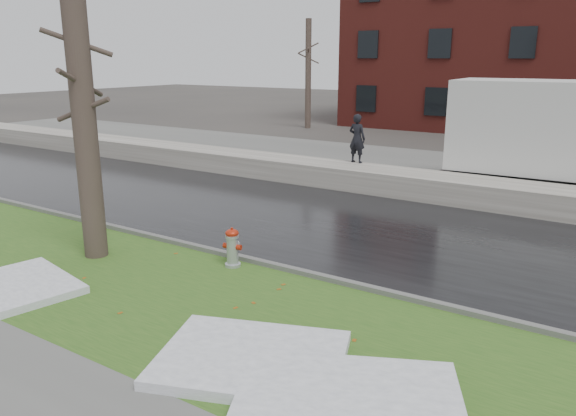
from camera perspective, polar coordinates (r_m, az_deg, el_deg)
The scene contains 14 objects.
ground at distance 10.97m, azimuth -4.18°, elevation -7.89°, with size 120.00×120.00×0.00m, color #47423D.
verge at distance 10.09m, azimuth -8.55°, elevation -10.04°, with size 60.00×4.50×0.04m, color #2C531B.
road at distance 14.57m, azimuth 6.60°, elevation -2.01°, with size 60.00×7.00×0.03m, color black.
parking_lot at distance 22.29m, azimuth 16.53°, elevation 3.45°, with size 60.00×9.00×0.03m, color slate.
curb at distance 11.69m, azimuth -1.20°, elevation -5.99°, with size 60.00×0.15×0.14m, color slate.
snowbank at distance 18.22m, azimuth 12.62°, elevation 2.36°, with size 60.00×1.60×0.75m, color #BCB6AB.
bg_tree_left at distance 35.08m, azimuth 2.06°, elevation 13.54°, with size 1.40×1.62×6.50m.
bg_tree_center at distance 36.12m, azimuth 13.88°, elevation 13.17°, with size 1.40×1.62×6.50m.
fire_hydrant at distance 11.72m, azimuth -5.67°, elevation -3.83°, with size 0.42×0.37×0.84m.
tree at distance 12.50m, azimuth -20.06°, elevation 9.08°, with size 1.26×1.46×6.20m.
worker at distance 19.46m, azimuth 7.03°, elevation 7.03°, with size 0.61×0.40×1.67m, color black.
snow_patch_near at distance 8.28m, azimuth -3.73°, elevation -15.07°, with size 2.60×2.00×0.16m, color white.
snow_patch_far at distance 11.82m, azimuth -25.35°, elevation -7.08°, with size 2.20×1.60×0.14m, color white.
snow_patch_side at distance 7.48m, azimuth 6.15°, elevation -18.64°, with size 2.80×1.80×0.18m, color white.
Camera 1 is at (6.18, -7.99, 4.28)m, focal length 35.00 mm.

